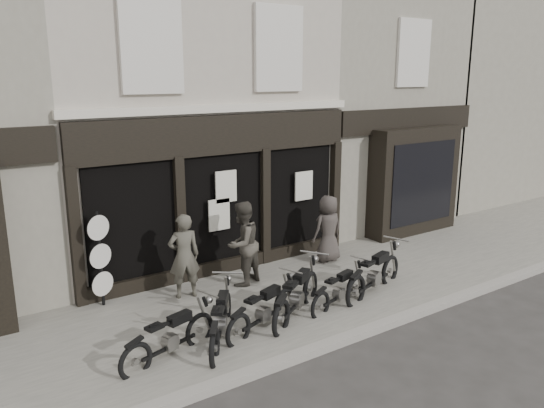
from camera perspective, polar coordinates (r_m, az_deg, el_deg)
ground_plane at (r=10.93m, az=2.69°, el=-12.29°), size 90.00×90.00×0.00m
pavement at (r=11.56m, az=-0.03°, el=-10.42°), size 30.00×4.20×0.12m
kerb at (r=10.04m, az=7.12°, el=-14.46°), size 30.00×0.25×0.13m
central_building at (r=15.02m, az=-11.14°, el=10.75°), size 7.30×6.22×8.34m
neighbour_right at (r=18.44m, az=7.71°, el=11.26°), size 5.60×6.73×8.34m
filler_right at (r=24.69m, az=22.06°, el=11.13°), size 11.00×6.00×8.20m
motorcycle_0 at (r=9.46m, az=-10.87°, el=-14.25°), size 1.99×0.86×0.98m
motorcycle_1 at (r=9.87m, az=-5.49°, el=-12.64°), size 1.54×1.87×1.05m
motorcycle_2 at (r=10.25m, az=-0.94°, el=-11.65°), size 2.00×0.97×1.00m
motorcycle_3 at (r=10.76m, az=2.72°, el=-10.11°), size 2.08×1.49×1.11m
motorcycle_4 at (r=11.31m, az=7.22°, el=-9.43°), size 1.88×0.79×0.92m
motorcycle_5 at (r=12.02m, az=10.95°, el=-7.74°), size 2.25×1.01×1.11m
man_left at (r=11.47m, az=-9.44°, el=-5.53°), size 0.75×0.57×1.85m
man_centre at (r=12.01m, az=-3.21°, el=-4.26°), size 1.15×1.04×1.93m
man_right at (r=13.56m, az=6.05°, el=-2.66°), size 0.85×0.55×1.73m
advert_sign_post at (r=11.44m, az=-17.94°, el=-6.12°), size 0.50×0.33×2.13m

